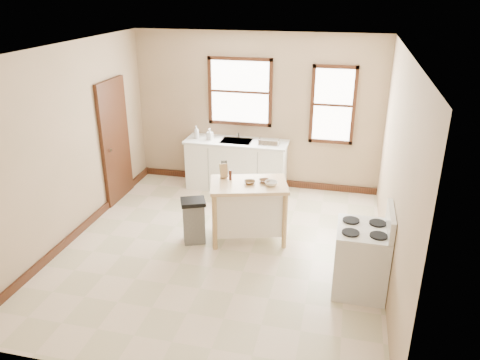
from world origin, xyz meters
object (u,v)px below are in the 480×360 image
at_px(soap_bottle_a, 196,132).
at_px(gas_stove, 362,250).
at_px(trash_bin, 194,221).
at_px(knife_block, 224,171).
at_px(bowl_a, 250,182).
at_px(bowl_c, 271,183).
at_px(bowl_b, 264,181).
at_px(dish_rack, 269,142).
at_px(pepper_grinder, 230,175).
at_px(kitchen_island, 248,211).
at_px(soap_bottle_b, 210,134).

height_order(soap_bottle_a, gas_stove, soap_bottle_a).
bearing_deg(trash_bin, knife_block, 25.21).
height_order(bowl_a, bowl_c, bowl_c).
bearing_deg(knife_block, bowl_a, -48.01).
relative_size(bowl_b, trash_bin, 0.23).
bearing_deg(bowl_a, bowl_c, 2.04).
distance_m(dish_rack, bowl_b, 1.66).
xyz_separation_m(dish_rack, gas_stove, (1.61, -2.66, -0.40)).
distance_m(soap_bottle_a, pepper_grinder, 2.03).
bearing_deg(gas_stove, bowl_c, 144.21).
distance_m(bowl_a, bowl_c, 0.31).
height_order(kitchen_island, bowl_b, bowl_b).
distance_m(bowl_c, trash_bin, 1.26).
relative_size(soap_bottle_b, trash_bin, 0.31).
relative_size(dish_rack, trash_bin, 0.55).
distance_m(dish_rack, gas_stove, 3.14).
relative_size(soap_bottle_a, gas_stove, 0.21).
height_order(soap_bottle_a, bowl_c, soap_bottle_a).
height_order(pepper_grinder, bowl_b, pepper_grinder).
xyz_separation_m(trash_bin, gas_stove, (2.36, -0.65, 0.23)).
bearing_deg(bowl_b, kitchen_island, -157.84).
height_order(dish_rack, pepper_grinder, pepper_grinder).
height_order(kitchen_island, bowl_a, bowl_a).
bearing_deg(kitchen_island, bowl_a, -55.40).
bearing_deg(pepper_grinder, soap_bottle_b, 115.81).
relative_size(soap_bottle_a, soap_bottle_b, 1.15).
distance_m(soap_bottle_a, bowl_c, 2.46).
bearing_deg(gas_stove, bowl_a, 150.14).
bearing_deg(kitchen_island, gas_stove, -45.84).
height_order(soap_bottle_b, bowl_c, soap_bottle_b).
height_order(kitchen_island, bowl_c, bowl_c).
height_order(dish_rack, gas_stove, gas_stove).
bearing_deg(pepper_grinder, bowl_a, -14.00).
bearing_deg(dish_rack, pepper_grinder, -95.36).
distance_m(soap_bottle_a, bowl_b, 2.32).
xyz_separation_m(kitchen_island, bowl_b, (0.21, 0.09, 0.47)).
height_order(knife_block, bowl_a, knife_block).
xyz_separation_m(soap_bottle_b, knife_block, (0.70, -1.63, -0.03)).
relative_size(dish_rack, bowl_a, 2.26).
relative_size(kitchen_island, trash_bin, 1.63).
height_order(dish_rack, bowl_c, dish_rack).
relative_size(knife_block, gas_stove, 0.18).
height_order(soap_bottle_a, bowl_a, soap_bottle_a).
distance_m(soap_bottle_b, bowl_c, 2.27).
height_order(soap_bottle_a, dish_rack, soap_bottle_a).
distance_m(pepper_grinder, bowl_c, 0.62).
bearing_deg(soap_bottle_b, bowl_a, -40.34).
bearing_deg(bowl_b, trash_bin, -159.46).
relative_size(soap_bottle_a, dish_rack, 0.64).
height_order(soap_bottle_b, bowl_b, soap_bottle_b).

